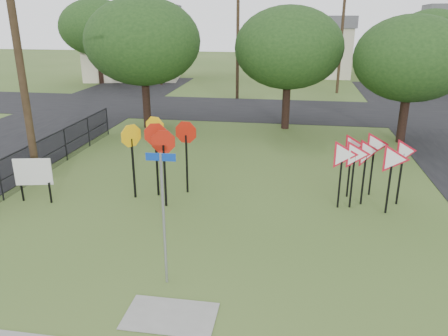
% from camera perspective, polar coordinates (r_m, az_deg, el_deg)
% --- Properties ---
extents(ground, '(140.00, 140.00, 0.00)m').
position_cam_1_polar(ground, '(12.08, -3.86, -11.81)').
color(ground, '#3A5520').
extents(street_left, '(8.00, 50.00, 0.02)m').
position_cam_1_polar(street_left, '(25.48, -25.76, 3.24)').
color(street_left, black).
rests_on(street_left, ground).
extents(street_far, '(60.00, 8.00, 0.02)m').
position_cam_1_polar(street_far, '(30.79, 4.47, 7.61)').
color(street_far, black).
rests_on(street_far, ground).
extents(curb_pad, '(2.00, 1.20, 0.02)m').
position_cam_1_polar(curb_pad, '(10.17, -7.01, -18.64)').
color(curb_pad, gray).
rests_on(curb_pad, ground).
extents(street_name_sign, '(0.69, 0.07, 3.34)m').
position_cam_1_polar(street_name_sign, '(10.33, -7.92, -5.75)').
color(street_name_sign, gray).
rests_on(street_name_sign, ground).
extents(stop_sign_cluster, '(2.43, 2.09, 2.72)m').
position_cam_1_polar(stop_sign_cluster, '(15.59, -8.54, 3.32)').
color(stop_sign_cluster, black).
rests_on(stop_sign_cluster, ground).
extents(yield_sign_cluster, '(3.07, 1.77, 2.44)m').
position_cam_1_polar(yield_sign_cluster, '(15.50, 18.41, 1.63)').
color(yield_sign_cluster, black).
rests_on(yield_sign_cluster, ground).
extents(info_board, '(1.27, 0.30, 1.61)m').
position_cam_1_polar(info_board, '(16.48, -23.65, -0.66)').
color(info_board, black).
rests_on(info_board, ground).
extents(utility_pole_main, '(3.55, 0.33, 10.00)m').
position_cam_1_polar(utility_pole_main, '(17.50, -25.21, 14.21)').
color(utility_pole_main, '#38291A').
rests_on(utility_pole_main, ground).
extents(far_pole_a, '(1.40, 0.24, 9.00)m').
position_cam_1_polar(far_pole_a, '(34.38, 1.81, 16.60)').
color(far_pole_a, '#38291A').
rests_on(far_pole_a, ground).
extents(far_pole_b, '(1.40, 0.24, 8.50)m').
position_cam_1_polar(far_pole_b, '(38.27, 15.07, 15.88)').
color(far_pole_b, '#38291A').
rests_on(far_pole_b, ground).
extents(far_pole_c, '(1.40, 0.24, 9.00)m').
position_cam_1_polar(far_pole_c, '(41.97, -8.46, 16.91)').
color(far_pole_c, '#38291A').
rests_on(far_pole_c, ground).
extents(fence_run, '(0.05, 11.55, 1.50)m').
position_cam_1_polar(fence_run, '(19.90, -21.55, 2.04)').
color(fence_run, black).
rests_on(fence_run, ground).
extents(house_left, '(10.58, 8.88, 7.20)m').
position_cam_1_polar(house_left, '(47.09, -11.74, 15.81)').
color(house_left, beige).
rests_on(house_left, ground).
extents(house_mid, '(8.40, 8.40, 6.20)m').
position_cam_1_polar(house_mid, '(50.18, 11.33, 15.46)').
color(house_mid, beige).
rests_on(house_mid, ground).
extents(tree_near_left, '(6.40, 6.40, 7.27)m').
position_cam_1_polar(tree_near_left, '(25.53, -10.56, 15.92)').
color(tree_near_left, black).
rests_on(tree_near_left, ground).
extents(tree_near_mid, '(6.00, 6.00, 6.80)m').
position_cam_1_polar(tree_near_mid, '(25.12, 8.45, 15.26)').
color(tree_near_mid, black).
rests_on(tree_near_mid, ground).
extents(tree_near_right, '(5.60, 5.60, 6.33)m').
position_cam_1_polar(tree_near_right, '(23.81, 23.27, 12.97)').
color(tree_near_right, black).
rests_on(tree_near_right, ground).
extents(tree_far_left, '(6.80, 6.80, 7.73)m').
position_cam_1_polar(tree_far_left, '(44.10, -16.31, 17.23)').
color(tree_far_left, black).
rests_on(tree_far_left, ground).
extents(tree_far_right, '(6.00, 6.00, 6.80)m').
position_cam_1_polar(tree_far_right, '(43.66, 25.47, 15.33)').
color(tree_far_right, black).
rests_on(tree_far_right, ground).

